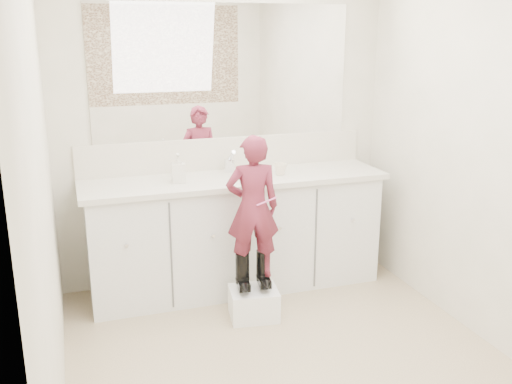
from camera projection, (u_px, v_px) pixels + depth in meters
name	position (u px, v px, depth m)	size (l,w,h in m)	color
floor	(295.00, 369.00, 3.39)	(3.00, 3.00, 0.00)	#90745E
wall_back	(225.00, 130.00, 4.43)	(2.60, 2.60, 0.00)	beige
wall_front	(493.00, 288.00, 1.70)	(2.60, 2.60, 0.00)	beige
wall_left	(42.00, 194.00, 2.67)	(3.00, 3.00, 0.00)	beige
wall_right	(497.00, 157.00, 3.46)	(3.00, 3.00, 0.00)	beige
vanity_cabinet	(236.00, 235.00, 4.39)	(2.20, 0.55, 0.85)	silver
countertop	(236.00, 179.00, 4.26)	(2.28, 0.58, 0.04)	beige
backsplash	(225.00, 153.00, 4.47)	(2.28, 0.03, 0.25)	beige
mirror	(224.00, 72.00, 4.30)	(2.00, 0.02, 1.00)	white
dot_panel	(509.00, 138.00, 1.58)	(2.00, 0.01, 1.20)	#472819
faucet	(229.00, 165.00, 4.39)	(0.08, 0.08, 0.10)	silver
cup	(280.00, 169.00, 4.30)	(0.10, 0.10, 0.09)	beige
soap_bottle	(178.00, 168.00, 4.07)	(0.09, 0.10, 0.21)	silver
step_stool	(254.00, 303.00, 3.98)	(0.33, 0.27, 0.21)	white
boot_left	(242.00, 272.00, 3.91)	(0.10, 0.18, 0.27)	black
boot_right	(263.00, 269.00, 3.95)	(0.10, 0.18, 0.27)	black
toddler	(253.00, 207.00, 3.81)	(0.36, 0.24, 0.98)	#AD3558
toothbrush	(267.00, 201.00, 3.74)	(0.01, 0.01, 0.14)	pink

